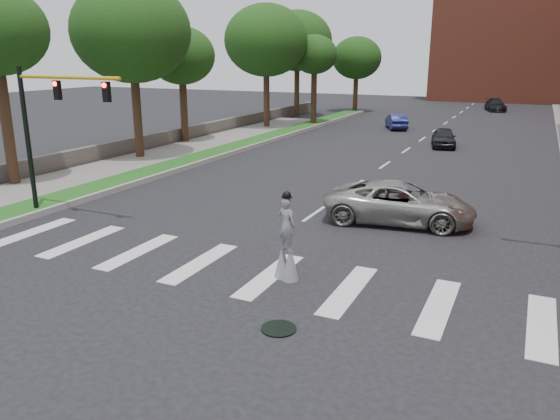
% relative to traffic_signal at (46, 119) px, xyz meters
% --- Properties ---
extents(ground_plane, '(160.00, 160.00, 0.00)m').
position_rel_traffic_signal_xyz_m(ground_plane, '(9.78, -3.00, -4.15)').
color(ground_plane, black).
rests_on(ground_plane, ground).
extents(grass_median, '(2.00, 60.00, 0.25)m').
position_rel_traffic_signal_xyz_m(grass_median, '(-1.72, 17.00, -4.03)').
color(grass_median, '#1A5217').
rests_on(grass_median, ground).
extents(median_curb, '(0.20, 60.00, 0.28)m').
position_rel_traffic_signal_xyz_m(median_curb, '(-0.67, 17.00, -4.01)').
color(median_curb, '#989892').
rests_on(median_curb, ground).
extents(sidewalk_left, '(4.00, 60.00, 0.18)m').
position_rel_traffic_signal_xyz_m(sidewalk_left, '(-4.72, 7.00, -4.06)').
color(sidewalk_left, slate).
rests_on(sidewalk_left, ground).
extents(stone_wall, '(0.50, 56.00, 1.10)m').
position_rel_traffic_signal_xyz_m(stone_wall, '(-7.22, 19.00, -3.60)').
color(stone_wall, '#524D46').
rests_on(stone_wall, ground).
extents(manhole, '(0.90, 0.90, 0.04)m').
position_rel_traffic_signal_xyz_m(manhole, '(12.78, -5.00, -4.13)').
color(manhole, black).
rests_on(manhole, ground).
extents(building_backdrop, '(26.00, 14.00, 18.00)m').
position_rel_traffic_signal_xyz_m(building_backdrop, '(15.78, 75.00, 4.85)').
color(building_backdrop, '#9C4531').
rests_on(building_backdrop, ground).
extents(traffic_signal, '(5.30, 0.23, 6.20)m').
position_rel_traffic_signal_xyz_m(traffic_signal, '(0.00, 0.00, 0.00)').
color(traffic_signal, black).
rests_on(traffic_signal, ground).
extents(stilt_performer, '(0.83, 0.61, 2.78)m').
position_rel_traffic_signal_xyz_m(stilt_performer, '(11.62, -1.97, -3.08)').
color(stilt_performer, '#372116').
rests_on(stilt_performer, ground).
extents(suv_crossing, '(6.29, 3.50, 1.66)m').
position_rel_traffic_signal_xyz_m(suv_crossing, '(13.40, 5.33, -3.32)').
color(suv_crossing, '#A5A39C').
rests_on(suv_crossing, ground).
extents(car_near, '(2.46, 4.37, 1.40)m').
position_rel_traffic_signal_xyz_m(car_near, '(11.93, 25.76, -3.45)').
color(car_near, black).
rests_on(car_near, ground).
extents(car_mid, '(3.01, 4.43, 1.38)m').
position_rel_traffic_signal_xyz_m(car_mid, '(6.31, 34.41, -3.46)').
color(car_mid, navy).
rests_on(car_mid, ground).
extents(car_far, '(3.14, 5.22, 1.42)m').
position_rel_traffic_signal_xyz_m(car_far, '(13.32, 56.23, -3.44)').
color(car_far, black).
rests_on(car_far, ground).
extents(tree_2, '(7.41, 7.41, 11.18)m').
position_rel_traffic_signal_xyz_m(tree_2, '(-5.45, 12.22, 3.85)').
color(tree_2, '#372116').
rests_on(tree_2, ground).
extents(tree_3, '(5.03, 5.03, 8.71)m').
position_rel_traffic_signal_xyz_m(tree_3, '(-6.57, 19.05, 2.37)').
color(tree_3, '#372116').
rests_on(tree_3, ground).
extents(tree_4, '(7.56, 7.56, 11.10)m').
position_rel_traffic_signal_xyz_m(tree_4, '(-4.86, 29.88, 3.71)').
color(tree_4, '#372116').
rests_on(tree_4, ground).
extents(tree_5, '(7.49, 7.49, 11.26)m').
position_rel_traffic_signal_xyz_m(tree_5, '(-6.11, 39.87, 3.90)').
color(tree_5, '#372116').
rests_on(tree_5, ground).
extents(tree_6, '(4.30, 4.30, 8.49)m').
position_rel_traffic_signal_xyz_m(tree_6, '(-1.66, 33.68, 2.42)').
color(tree_6, '#372116').
rests_on(tree_6, ground).
extents(tree_7, '(5.77, 5.77, 8.73)m').
position_rel_traffic_signal_xyz_m(tree_7, '(-1.90, 47.81, 2.09)').
color(tree_7, '#372116').
rests_on(tree_7, ground).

